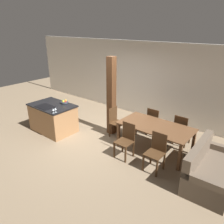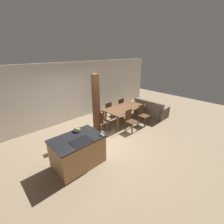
# 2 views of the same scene
# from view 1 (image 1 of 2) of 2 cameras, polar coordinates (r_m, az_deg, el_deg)

# --- Properties ---
(ground_plane) EXTENTS (16.00, 16.00, 0.00)m
(ground_plane) POSITION_cam_1_polar(r_m,az_deg,el_deg) (6.71, -5.09, -6.83)
(ground_plane) COLOR #847056
(wall_back) EXTENTS (11.20, 0.08, 2.70)m
(wall_back) POSITION_cam_1_polar(r_m,az_deg,el_deg) (8.16, 7.51, 8.48)
(wall_back) COLOR silver
(wall_back) RESTS_ON ground_plane
(kitchen_island) EXTENTS (1.41, 0.96, 0.90)m
(kitchen_island) POSITION_cam_1_polar(r_m,az_deg,el_deg) (7.22, -15.10, -1.46)
(kitchen_island) COLOR #9E7047
(kitchen_island) RESTS_ON ground_plane
(fruit_bowl) EXTENTS (0.23, 0.23, 0.11)m
(fruit_bowl) POSITION_cam_1_polar(r_m,az_deg,el_deg) (7.07, -12.33, 2.58)
(fruit_bowl) COLOR #383D47
(fruit_bowl) RESTS_ON kitchen_island
(wine_glass_near) EXTENTS (0.06, 0.06, 0.14)m
(wine_glass_near) POSITION_cam_1_polar(r_m,az_deg,el_deg) (6.32, -15.13, 0.59)
(wine_glass_near) COLOR silver
(wine_glass_near) RESTS_ON kitchen_island
(wine_glass_middle) EXTENTS (0.06, 0.06, 0.14)m
(wine_glass_middle) POSITION_cam_1_polar(r_m,az_deg,el_deg) (6.36, -14.57, 0.79)
(wine_glass_middle) COLOR silver
(wine_glass_middle) RESTS_ON kitchen_island
(dining_table) EXTENTS (1.93, 1.01, 0.74)m
(dining_table) POSITION_cam_1_polar(r_m,az_deg,el_deg) (5.91, 11.27, -4.26)
(dining_table) COLOR brown
(dining_table) RESTS_ON ground_plane
(dining_chair_near_left) EXTENTS (0.40, 0.40, 0.91)m
(dining_chair_near_left) POSITION_cam_1_polar(r_m,az_deg,el_deg) (5.63, 3.64, -7.22)
(dining_chair_near_left) COLOR #472D19
(dining_chair_near_left) RESTS_ON ground_plane
(dining_chair_near_right) EXTENTS (0.40, 0.40, 0.91)m
(dining_chair_near_right) POSITION_cam_1_polar(r_m,az_deg,el_deg) (5.25, 11.44, -10.01)
(dining_chair_near_right) COLOR #472D19
(dining_chair_near_right) RESTS_ON ground_plane
(dining_chair_far_left) EXTENTS (0.40, 0.40, 0.91)m
(dining_chair_far_left) POSITION_cam_1_polar(r_m,az_deg,el_deg) (6.75, 10.93, -2.45)
(dining_chair_far_left) COLOR #472D19
(dining_chair_far_left) RESTS_ON ground_plane
(dining_chair_far_right) EXTENTS (0.40, 0.40, 0.91)m
(dining_chair_far_right) POSITION_cam_1_polar(r_m,az_deg,el_deg) (6.44, 17.69, -4.39)
(dining_chair_far_right) COLOR #472D19
(dining_chair_far_right) RESTS_ON ground_plane
(dining_chair_head_end) EXTENTS (0.40, 0.40, 0.91)m
(dining_chair_head_end) POSITION_cam_1_polar(r_m,az_deg,el_deg) (6.64, 1.02, -2.46)
(dining_chair_head_end) COLOR #472D19
(dining_chair_head_end) RESTS_ON ground_plane
(couch) EXTENTS (0.90, 1.64, 0.86)m
(couch) POSITION_cam_1_polar(r_m,az_deg,el_deg) (5.29, 24.33, -13.91)
(couch) COLOR brown
(couch) RESTS_ON ground_plane
(timber_post) EXTENTS (0.21, 0.21, 2.39)m
(timber_post) POSITION_cam_1_polar(r_m,az_deg,el_deg) (6.57, -0.16, 3.96)
(timber_post) COLOR #4C2D19
(timber_post) RESTS_ON ground_plane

